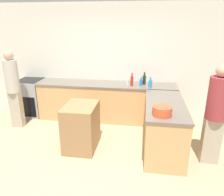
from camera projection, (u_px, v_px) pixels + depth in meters
ground_plane at (88, 162)px, 3.74m from camera, size 14.00×14.00×0.00m
wall_back at (108, 62)px, 5.29m from camera, size 8.00×0.06×2.70m
counter_back at (106, 101)px, 5.26m from camera, size 3.25×0.67×0.90m
counter_peninsula at (164, 126)px, 4.02m from camera, size 0.69×1.64×0.90m
range_oven at (32, 97)px, 5.54m from camera, size 0.60×0.64×0.91m
island_table at (81, 127)px, 4.05m from camera, size 0.57×0.73×0.85m
mixing_bowl at (162, 111)px, 3.35m from camera, size 0.30×0.30×0.15m
vinegar_bottle_clear at (128, 82)px, 4.94m from camera, size 0.08×0.08×0.19m
water_bottle_blue at (141, 82)px, 4.94m from camera, size 0.08×0.08×0.18m
hot_sauce_bottle at (132, 81)px, 4.89m from camera, size 0.07×0.07×0.30m
dish_soap_bottle at (150, 83)px, 4.79m from camera, size 0.08×0.08×0.23m
wine_bottle_dark at (144, 80)px, 5.01m from camera, size 0.08×0.08×0.28m
person_by_range at (13, 86)px, 4.72m from camera, size 0.29×0.29×1.72m
person_at_peninsula at (216, 112)px, 3.45m from camera, size 0.32×0.32×1.69m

